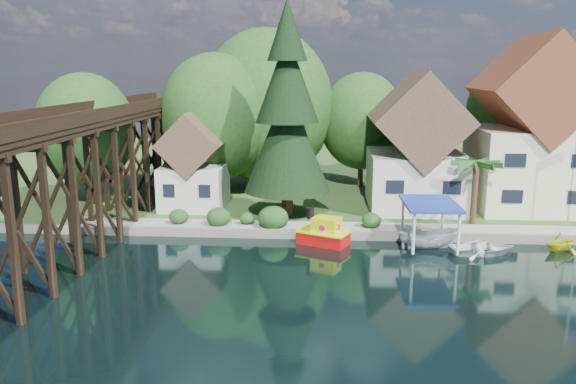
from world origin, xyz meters
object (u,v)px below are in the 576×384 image
at_px(tugboat, 324,233).
at_px(shed, 194,167).
at_px(house_left, 417,151).
at_px(boat_yellow, 561,240).
at_px(conifer, 287,115).
at_px(boat_white_a, 483,247).
at_px(boat_canopy, 429,229).
at_px(trestle_bridge, 83,168).
at_px(house_center, 530,135).
at_px(palm_tree, 476,165).

bearing_deg(tugboat, shed, 144.47).
height_order(house_left, boat_yellow, house_left).
distance_m(house_left, conifer, 11.31).
bearing_deg(boat_white_a, boat_canopy, 67.33).
bearing_deg(trestle_bridge, house_center, 19.49).
xyz_separation_m(house_left, house_center, (9.00, 0.50, 1.28)).
relative_size(conifer, palm_tree, 3.25).
bearing_deg(house_left, palm_tree, -54.97).
relative_size(shed, boat_canopy, 1.57).
height_order(trestle_bridge, conifer, conifer).
relative_size(trestle_bridge, boat_canopy, 8.84).
relative_size(house_left, boat_white_a, 2.62).
relative_size(conifer, boat_yellow, 6.22).
height_order(shed, boat_white_a, shed).
xyz_separation_m(house_left, shed, (-18.00, -1.50, -1.31)).
distance_m(house_center, palm_tree, 7.94).
bearing_deg(palm_tree, house_left, 125.03).
xyz_separation_m(house_left, conifer, (-10.23, -3.65, 3.15)).
bearing_deg(boat_yellow, boat_white_a, 72.95).
relative_size(trestle_bridge, tugboat, 11.37).
bearing_deg(shed, boat_white_a, -23.15).
xyz_separation_m(shed, boat_white_a, (20.85, -8.91, -3.39)).
bearing_deg(shed, house_left, 4.77).
bearing_deg(shed, boat_yellow, -16.81).
distance_m(shed, tugboat, 13.45).
bearing_deg(boat_white_a, conifer, 53.37).
height_order(palm_tree, boat_white_a, palm_tree).
distance_m(house_left, boat_yellow, 13.21).
distance_m(house_left, palm_tree, 6.13).
bearing_deg(boat_yellow, shed, 45.25).
distance_m(conifer, tugboat, 9.75).
bearing_deg(house_center, shed, -175.76).
bearing_deg(boat_canopy, boat_white_a, -13.37).
relative_size(house_center, shed, 1.77).
bearing_deg(boat_canopy, house_center, 46.92).
bearing_deg(tugboat, boat_white_a, -7.29).
height_order(tugboat, boat_white_a, tugboat).
relative_size(house_left, tugboat, 2.84).
xyz_separation_m(shed, conifer, (7.77, -2.15, 4.46)).
xyz_separation_m(conifer, boat_canopy, (9.76, -5.97, -6.93)).
relative_size(boat_white_a, boat_canopy, 0.84).
xyz_separation_m(trestle_bridge, tugboat, (15.66, 1.72, -4.61)).
relative_size(palm_tree, boat_white_a, 1.18).
bearing_deg(trestle_bridge, boat_yellow, 2.63).
bearing_deg(trestle_bridge, shed, 61.81).
xyz_separation_m(trestle_bridge, house_center, (32.00, 11.33, 1.07)).
bearing_deg(house_left, boat_white_a, -74.69).
relative_size(trestle_bridge, conifer, 2.73).
height_order(house_center, boat_white_a, house_center).
xyz_separation_m(house_left, boat_canopy, (-0.47, -9.63, -3.79)).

